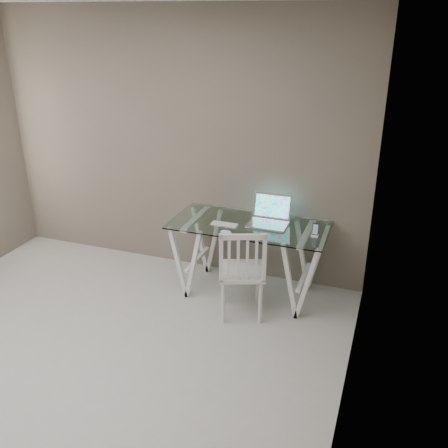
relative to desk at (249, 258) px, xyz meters
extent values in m
plane|color=#B1AEAA|center=(-0.91, -1.85, -0.38)|extent=(4.50, 4.50, 0.00)
cube|color=#6E6356|center=(-0.91, 0.40, 0.97)|extent=(4.00, 0.02, 2.70)
cube|color=#6E6356|center=(1.09, -1.85, 0.97)|extent=(0.02, 4.50, 2.70)
cube|color=silver|center=(0.00, 0.00, 0.36)|extent=(1.50, 0.70, 0.01)
cube|color=white|center=(-0.55, 0.00, -0.02)|extent=(0.24, 0.62, 0.72)
cube|color=white|center=(0.55, 0.00, -0.02)|extent=(0.24, 0.62, 0.72)
cube|color=silver|center=(0.04, -0.37, 0.06)|extent=(0.53, 0.53, 0.04)
cylinder|color=silver|center=(-0.06, -0.58, -0.17)|extent=(0.04, 0.04, 0.42)
cylinder|color=silver|center=(0.26, -0.47, -0.17)|extent=(0.04, 0.04, 0.42)
cylinder|color=silver|center=(-0.17, -0.27, -0.17)|extent=(0.04, 0.04, 0.42)
cylinder|color=silver|center=(0.14, -0.15, -0.17)|extent=(0.04, 0.04, 0.42)
cube|color=silver|center=(0.11, -0.55, 0.28)|extent=(0.39, 0.17, 0.46)
cube|color=silver|center=(0.17, 0.04, 0.37)|extent=(0.37, 0.26, 0.02)
cube|color=#19D899|center=(0.17, 0.20, 0.50)|extent=(0.37, 0.08, 0.24)
cube|color=silver|center=(-0.22, -0.09, 0.37)|extent=(0.27, 0.12, 0.01)
ellipsoid|color=silver|center=(-0.14, -0.28, 0.38)|extent=(0.11, 0.06, 0.03)
cube|color=white|center=(0.63, -0.06, 0.37)|extent=(0.06, 0.06, 0.01)
cube|color=black|center=(0.63, -0.05, 0.43)|extent=(0.05, 0.03, 0.11)
camera|label=1|loc=(1.25, -4.18, 2.23)|focal=40.00mm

